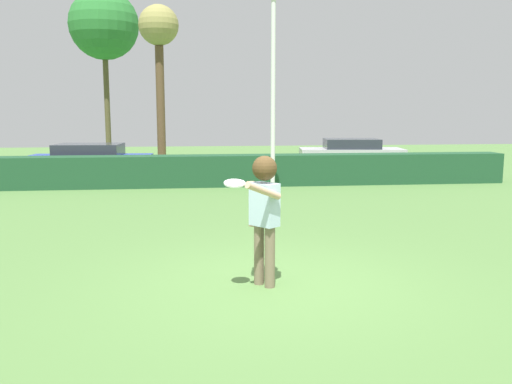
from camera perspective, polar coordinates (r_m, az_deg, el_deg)
ground_plane at (r=7.52m, az=2.14°, el=-9.83°), size 60.00×60.00×0.00m
person at (r=7.22m, az=0.85°, el=-1.29°), size 0.53×0.82×1.79m
frisbee at (r=6.71m, az=-2.28°, el=0.93°), size 0.27×0.27×0.08m
lamppost at (r=14.42m, az=1.82°, el=11.12°), size 0.24×0.24×5.42m
hedge_row at (r=17.27m, az=-2.91°, el=2.30°), size 18.19×0.90×0.99m
parked_car_blue at (r=19.68m, az=-17.21°, el=3.26°), size 4.30×2.02×1.25m
parked_car_silver at (r=22.64m, az=10.05°, el=4.16°), size 4.37×2.20×1.25m
birch_tree at (r=26.33m, az=-15.80°, el=16.61°), size 3.12×3.12×7.80m
willow_tree at (r=21.81m, az=-10.25°, el=15.95°), size 1.54×1.54×6.40m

